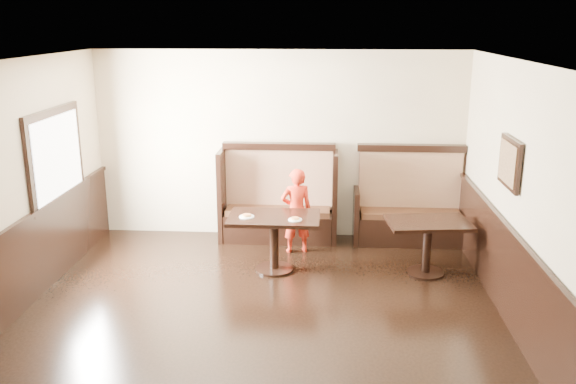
# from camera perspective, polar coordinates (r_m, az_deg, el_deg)

# --- Properties ---
(ground) EXTENTS (7.00, 7.00, 0.00)m
(ground) POSITION_cam_1_polar(r_m,az_deg,el_deg) (6.34, -3.34, -14.58)
(ground) COLOR black
(ground) RESTS_ON ground
(room_shell) EXTENTS (7.00, 7.00, 7.00)m
(room_shell) POSITION_cam_1_polar(r_m,az_deg,el_deg) (6.33, -5.83, -7.91)
(room_shell) COLOR beige
(room_shell) RESTS_ON ground
(booth_main) EXTENTS (1.75, 0.72, 1.45)m
(booth_main) POSITION_cam_1_polar(r_m,az_deg,el_deg) (9.15, -0.90, -1.22)
(booth_main) COLOR black
(booth_main) RESTS_ON ground
(booth_neighbor) EXTENTS (1.65, 0.72, 1.45)m
(booth_neighbor) POSITION_cam_1_polar(r_m,az_deg,el_deg) (9.22, 11.28, -1.71)
(booth_neighbor) COLOR black
(booth_neighbor) RESTS_ON ground
(table_main) EXTENTS (1.19, 0.75, 0.75)m
(table_main) POSITION_cam_1_polar(r_m,az_deg,el_deg) (7.96, -1.31, -3.47)
(table_main) COLOR black
(table_main) RESTS_ON ground
(table_neighbor) EXTENTS (1.12, 0.80, 0.72)m
(table_neighbor) POSITION_cam_1_polar(r_m,az_deg,el_deg) (8.07, 12.94, -3.90)
(table_neighbor) COLOR black
(table_neighbor) RESTS_ON ground
(child) EXTENTS (0.51, 0.40, 1.22)m
(child) POSITION_cam_1_polar(r_m,az_deg,el_deg) (8.60, 0.78, -1.76)
(child) COLOR red
(child) RESTS_ON ground
(pizza_plate_left) EXTENTS (0.20, 0.20, 0.04)m
(pizza_plate_left) POSITION_cam_1_polar(r_m,az_deg,el_deg) (7.88, -3.88, -2.25)
(pizza_plate_left) COLOR white
(pizza_plate_left) RESTS_ON table_main
(pizza_plate_right) EXTENTS (0.18, 0.18, 0.03)m
(pizza_plate_right) POSITION_cam_1_polar(r_m,az_deg,el_deg) (7.75, 0.67, -2.55)
(pizza_plate_right) COLOR white
(pizza_plate_right) RESTS_ON table_main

